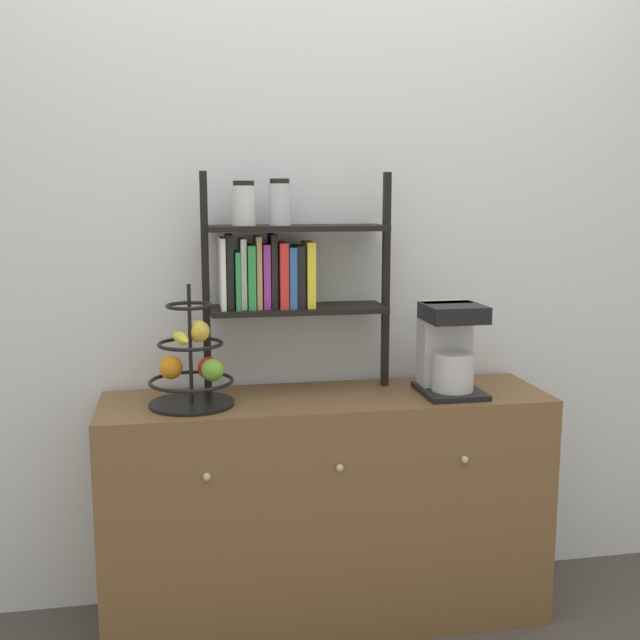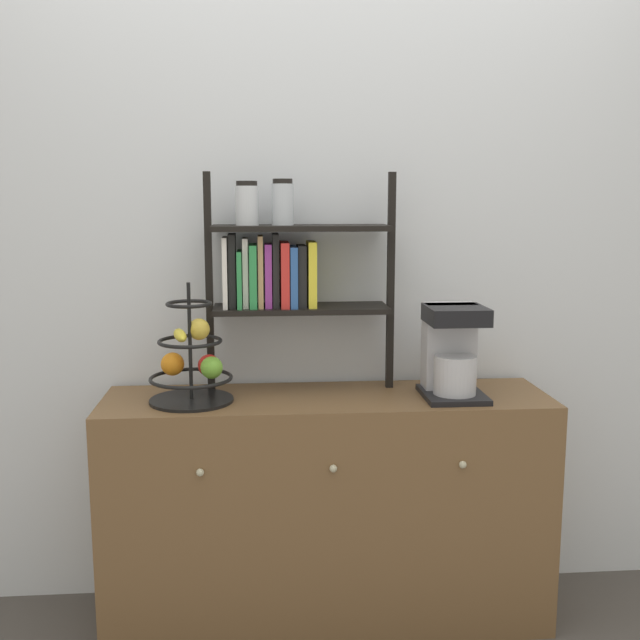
% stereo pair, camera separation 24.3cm
% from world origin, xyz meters
% --- Properties ---
extents(wall_back, '(7.00, 0.05, 2.60)m').
position_xyz_m(wall_back, '(0.00, 0.45, 1.30)').
color(wall_back, silver).
rests_on(wall_back, ground_plane).
extents(sideboard, '(1.48, 0.42, 0.79)m').
position_xyz_m(sideboard, '(0.00, 0.20, 0.39)').
color(sideboard, brown).
rests_on(sideboard, ground_plane).
extents(coffee_maker, '(0.20, 0.24, 0.31)m').
position_xyz_m(coffee_maker, '(0.41, 0.18, 0.94)').
color(coffee_maker, black).
rests_on(coffee_maker, sideboard).
extents(fruit_stand, '(0.27, 0.27, 0.39)m').
position_xyz_m(fruit_stand, '(-0.44, 0.18, 0.91)').
color(fruit_stand, black).
rests_on(fruit_stand, sideboard).
extents(shelf_hutch, '(0.64, 0.20, 0.74)m').
position_xyz_m(shelf_hutch, '(-0.15, 0.31, 1.22)').
color(shelf_hutch, black).
rests_on(shelf_hutch, sideboard).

